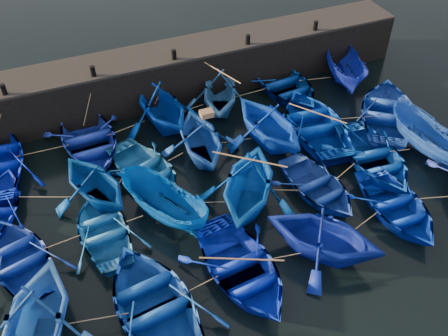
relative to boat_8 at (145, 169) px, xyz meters
name	(u,v)px	position (x,y,z in m)	size (l,w,h in m)	color
ground	(255,231)	(3.13, -4.68, -0.46)	(120.00, 120.00, 0.00)	black
quay_wall	(171,74)	(3.13, 5.82, 0.79)	(26.00, 2.50, 2.50)	black
quay_top	(169,52)	(3.13, 5.82, 2.10)	(26.00, 2.50, 0.12)	black
bollard_0	(4,89)	(-4.87, 4.92, 2.41)	(0.24, 0.24, 0.50)	black
bollard_1	(93,71)	(-0.87, 4.92, 2.41)	(0.24, 0.24, 0.50)	black
bollard_2	(174,55)	(3.13, 4.92, 2.41)	(0.24, 0.24, 0.50)	black
bollard_3	(248,39)	(7.13, 4.92, 2.41)	(0.24, 0.24, 0.50)	black
bollard_4	(316,26)	(11.13, 4.92, 2.41)	(0.24, 0.24, 0.50)	black
boat_1	(88,140)	(-1.91, 2.89, 0.08)	(3.76, 5.26, 1.09)	navy
boat_2	(161,106)	(1.82, 3.31, 0.72)	(3.90, 4.52, 2.38)	#002F98
boat_3	(220,91)	(4.98, 3.51, 0.67)	(3.70, 4.30, 2.26)	#29649E
boat_4	(284,84)	(8.76, 3.59, 0.08)	(3.76, 5.26, 1.09)	navy
boat_5	(345,68)	(12.32, 3.24, 0.43)	(1.74, 4.63, 1.79)	#102097
boat_7	(94,182)	(-2.26, -0.60, 0.61)	(3.52, 4.08, 2.15)	navy
boat_8	(145,169)	(0.00, 0.00, 0.00)	(3.20, 4.48, 0.93)	#1A64A2
boat_9	(201,138)	(2.77, 0.33, 0.67)	(3.73, 4.33, 2.28)	#114297
boat_10	(269,122)	(6.06, 0.09, 0.75)	(3.99, 4.63, 2.44)	blue
boat_11	(316,123)	(8.53, -0.09, 0.11)	(3.96, 5.54, 1.15)	#002EA3
boat_12	(388,112)	(12.34, -0.66, 0.12)	(4.05, 5.67, 1.18)	navy
boat_13	(20,258)	(-5.60, -2.87, -0.01)	(3.16, 4.42, 0.92)	navy
boat_14	(104,230)	(-2.45, -2.73, -0.04)	(2.96, 4.14, 0.86)	blue
boat_15	(164,204)	(0.04, -2.69, 0.37)	(1.63, 4.33, 1.68)	#00489E
boat_16	(248,183)	(3.45, -3.27, 0.79)	(4.12, 4.78, 2.52)	#064CC0
boat_17	(318,186)	(6.47, -3.81, -0.03)	(3.01, 4.21, 0.87)	navy
boat_18	(374,157)	(9.72, -3.21, 0.05)	(3.56, 4.98, 1.03)	#0943B6
boat_19	(427,139)	(12.42, -3.42, 0.38)	(1.65, 4.38, 1.70)	#1645A1
boat_20	(34,321)	(-5.30, -6.33, 0.82)	(4.19, 4.86, 2.56)	blue
boat_21	(155,304)	(-1.58, -6.71, 0.10)	(3.87, 5.41, 1.12)	#0B3D9B
boat_22	(241,269)	(1.72, -6.49, 0.06)	(3.61, 5.04, 1.05)	#061FBC
boat_23	(324,235)	(4.92, -6.72, 0.70)	(3.81, 4.42, 2.33)	navy
boat_24	(397,206)	(8.82, -6.09, 0.01)	(3.26, 4.55, 0.94)	#0226A2
wooden_crate	(207,114)	(3.07, 0.33, 1.94)	(0.56, 0.43, 0.27)	#8C613D
mooring_ropes	(212,140)	(3.29, 0.33, 0.40)	(18.40, 11.59, 2.10)	tan
loose_oars	(258,142)	(4.67, -1.58, 1.31)	(9.08, 12.08, 1.53)	#99724C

